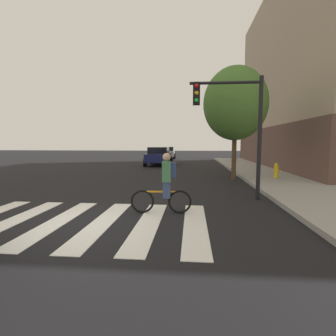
{
  "coord_description": "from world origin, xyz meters",
  "views": [
    {
      "loc": [
        2.76,
        -5.99,
        1.96
      ],
      "look_at": [
        2.06,
        1.68,
        1.21
      ],
      "focal_mm": 27.35,
      "sensor_mm": 36.0,
      "label": 1
    }
  ],
  "objects_px": {
    "street_tree_near": "(235,104)",
    "traffic_light_near": "(235,117)",
    "sedan_far": "(167,152)",
    "cyclist": "(165,184)",
    "sedan_mid": "(159,156)",
    "fire_hydrant": "(276,170)"
  },
  "relations": [
    {
      "from": "street_tree_near",
      "to": "traffic_light_near",
      "type": "bearing_deg",
      "value": -99.1
    },
    {
      "from": "traffic_light_near",
      "to": "street_tree_near",
      "type": "height_order",
      "value": "street_tree_near"
    },
    {
      "from": "sedan_far",
      "to": "cyclist",
      "type": "distance_m",
      "value": 25.38
    },
    {
      "from": "traffic_light_near",
      "to": "street_tree_near",
      "type": "xyz_separation_m",
      "value": [
        0.8,
        4.97,
        1.16
      ]
    },
    {
      "from": "sedan_mid",
      "to": "traffic_light_near",
      "type": "relative_size",
      "value": 1.11
    },
    {
      "from": "sedan_far",
      "to": "traffic_light_near",
      "type": "relative_size",
      "value": 1.04
    },
    {
      "from": "fire_hydrant",
      "to": "sedan_mid",
      "type": "bearing_deg",
      "value": 129.62
    },
    {
      "from": "cyclist",
      "to": "traffic_light_near",
      "type": "bearing_deg",
      "value": 43.0
    },
    {
      "from": "sedan_far",
      "to": "sedan_mid",
      "type": "bearing_deg",
      "value": -89.13
    },
    {
      "from": "sedan_mid",
      "to": "street_tree_near",
      "type": "distance_m",
      "value": 10.59
    },
    {
      "from": "street_tree_near",
      "to": "cyclist",
      "type": "bearing_deg",
      "value": -113.09
    },
    {
      "from": "cyclist",
      "to": "street_tree_near",
      "type": "height_order",
      "value": "street_tree_near"
    },
    {
      "from": "traffic_light_near",
      "to": "sedan_mid",
      "type": "bearing_deg",
      "value": 107.81
    },
    {
      "from": "traffic_light_near",
      "to": "fire_hydrant",
      "type": "bearing_deg",
      "value": 58.23
    },
    {
      "from": "sedan_far",
      "to": "street_tree_near",
      "type": "distance_m",
      "value": 19.3
    },
    {
      "from": "sedan_mid",
      "to": "cyclist",
      "type": "bearing_deg",
      "value": -82.06
    },
    {
      "from": "sedan_mid",
      "to": "fire_hydrant",
      "type": "xyz_separation_m",
      "value": [
        7.34,
        -8.86,
        -0.3
      ]
    },
    {
      "from": "sedan_far",
      "to": "traffic_light_near",
      "type": "height_order",
      "value": "traffic_light_near"
    },
    {
      "from": "sedan_mid",
      "to": "street_tree_near",
      "type": "relative_size",
      "value": 0.78
    },
    {
      "from": "sedan_mid",
      "to": "street_tree_near",
      "type": "height_order",
      "value": "street_tree_near"
    },
    {
      "from": "traffic_light_near",
      "to": "street_tree_near",
      "type": "bearing_deg",
      "value": 80.9
    },
    {
      "from": "sedan_far",
      "to": "street_tree_near",
      "type": "height_order",
      "value": "street_tree_near"
    }
  ]
}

